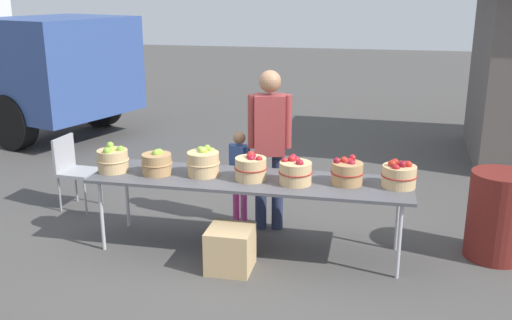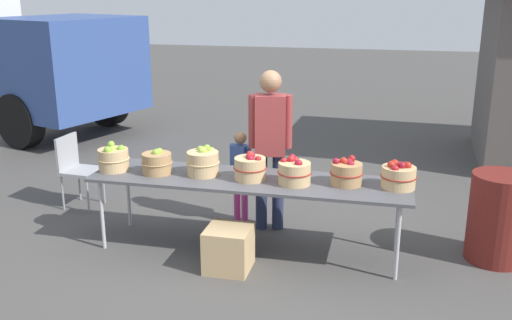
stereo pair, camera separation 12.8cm
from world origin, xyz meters
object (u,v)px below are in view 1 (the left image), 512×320
at_px(apple_basket_green_0, 113,160).
at_px(apple_basket_red_1, 295,172).
at_px(apple_basket_red_3, 399,175).
at_px(trash_barrel, 498,216).
at_px(apple_basket_red_0, 251,168).
at_px(vendor_adult, 270,138).
at_px(child_customer, 240,169).
at_px(apple_basket_red_2, 347,172).
at_px(market_table, 250,182).
at_px(apple_basket_green_2, 203,162).
at_px(apple_basket_green_1, 157,163).
at_px(produce_crate, 230,249).
at_px(folding_chair, 73,166).

xyz_separation_m(apple_basket_green_0, apple_basket_red_1, (1.84, -0.00, -0.01)).
distance_m(apple_basket_red_3, trash_barrel, 1.09).
bearing_deg(apple_basket_green_0, apple_basket_red_0, 1.09).
distance_m(vendor_adult, child_customer, 0.56).
bearing_deg(apple_basket_red_2, market_table, -177.31).
bearing_deg(trash_barrel, vendor_adult, 174.08).
distance_m(vendor_adult, trash_barrel, 2.36).
bearing_deg(apple_basket_green_2, market_table, -1.91).
height_order(apple_basket_green_0, apple_basket_green_2, apple_basket_green_2).
xyz_separation_m(apple_basket_green_1, apple_basket_green_2, (0.46, 0.06, 0.02)).
relative_size(apple_basket_green_0, apple_basket_red_2, 1.03).
bearing_deg(child_customer, trash_barrel, -166.17).
bearing_deg(vendor_adult, apple_basket_red_3, 147.44).
height_order(apple_basket_red_0, child_customer, child_customer).
height_order(apple_basket_red_2, vendor_adult, vendor_adult).
height_order(apple_basket_green_2, apple_basket_red_1, apple_basket_green_2).
bearing_deg(produce_crate, market_table, 79.13).
bearing_deg(produce_crate, vendor_adult, 80.28).
bearing_deg(vendor_adult, child_customer, -31.53).
relative_size(apple_basket_green_0, apple_basket_red_0, 1.01).
relative_size(vendor_adult, trash_barrel, 2.01).
relative_size(apple_basket_red_0, apple_basket_red_1, 0.99).
xyz_separation_m(market_table, apple_basket_green_0, (-1.39, -0.05, 0.16)).
bearing_deg(child_customer, apple_basket_red_1, 155.50).
height_order(apple_basket_red_1, vendor_adult, vendor_adult).
height_order(apple_basket_red_1, trash_barrel, apple_basket_red_1).
bearing_deg(apple_basket_red_0, produce_crate, -103.87).
distance_m(apple_basket_red_0, apple_basket_red_1, 0.43).
relative_size(apple_basket_green_2, vendor_adult, 0.19).
bearing_deg(produce_crate, apple_basket_red_1, 36.28).
height_order(vendor_adult, child_customer, vendor_adult).
bearing_deg(vendor_adult, apple_basket_red_0, 72.08).
relative_size(apple_basket_green_1, child_customer, 0.30).
bearing_deg(apple_basket_green_0, apple_basket_green_1, 0.60).
xyz_separation_m(market_table, vendor_adult, (0.09, 0.57, 0.30)).
xyz_separation_m(apple_basket_green_2, produce_crate, (0.38, -0.46, -0.68)).
xyz_separation_m(apple_basket_red_1, produce_crate, (-0.54, -0.39, -0.66)).
bearing_deg(vendor_adult, apple_basket_green_2, 33.74).
height_order(apple_basket_green_1, trash_barrel, apple_basket_green_1).
bearing_deg(apple_basket_green_2, folding_chair, 158.90).
distance_m(apple_basket_red_3, child_customer, 1.81).
distance_m(apple_basket_red_1, child_customer, 1.07).
relative_size(apple_basket_green_0, child_customer, 0.31).
bearing_deg(apple_basket_green_0, produce_crate, -16.84).
distance_m(apple_basket_green_0, apple_basket_red_1, 1.84).
height_order(apple_basket_green_0, apple_basket_red_2, apple_basket_green_0).
distance_m(apple_basket_red_3, folding_chair, 3.76).
distance_m(apple_basket_green_2, apple_basket_red_1, 0.92).
bearing_deg(apple_basket_green_1, child_customer, 48.68).
xyz_separation_m(apple_basket_green_1, trash_barrel, (3.29, 0.38, -0.43)).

